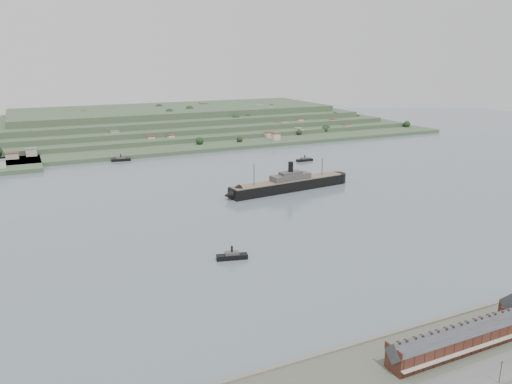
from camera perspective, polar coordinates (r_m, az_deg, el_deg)
name	(u,v)px	position (r m, az deg, el deg)	size (l,w,h in m)	color
ground	(267,218)	(327.90, 1.23, -2.99)	(1400.00, 1400.00, 0.00)	slate
terrace_row	(455,340)	(195.55, 21.76, -15.45)	(55.60, 9.80, 11.07)	#462219
far_peninsula	(156,124)	(697.79, -11.33, 7.59)	(760.00, 309.00, 30.00)	#3C5438
steamship	(285,185)	(391.74, 3.37, 0.84)	(114.09, 24.14, 27.37)	black
tugboat	(232,256)	(263.51, -2.76, -7.32)	(16.92, 8.22, 7.36)	black
ferry_west	(121,159)	(520.75, -15.17, 3.62)	(19.54, 7.90, 7.12)	black
ferry_east	(305,160)	(504.41, 5.57, 3.70)	(17.47, 5.00, 6.53)	black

